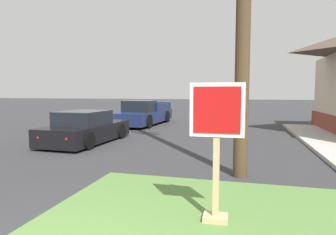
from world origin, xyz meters
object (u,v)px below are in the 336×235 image
object	(u,v)px
stop_sign	(216,154)
pickup_truck_navy	(144,115)
manhole_cover	(133,213)
parked_sedan_black	(86,129)

from	to	relation	value
stop_sign	pickup_truck_navy	bearing A→B (deg)	113.81
manhole_cover	parked_sedan_black	world-z (taller)	parked_sedan_black
manhole_cover	pickup_truck_navy	bearing A→B (deg)	108.54
stop_sign	manhole_cover	xyz separation A→B (m)	(-1.33, 0.10, -1.06)
stop_sign	pickup_truck_navy	size ratio (longest dim) A/B	0.36
manhole_cover	parked_sedan_black	xyz separation A→B (m)	(-4.20, 5.71, 0.53)
manhole_cover	stop_sign	bearing A→B (deg)	-4.16
stop_sign	pickup_truck_navy	world-z (taller)	stop_sign
manhole_cover	parked_sedan_black	size ratio (longest dim) A/B	0.17
parked_sedan_black	pickup_truck_navy	distance (m)	6.46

